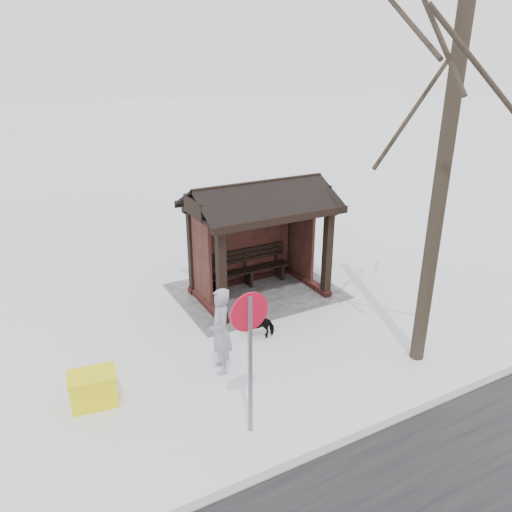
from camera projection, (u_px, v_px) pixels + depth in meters
The scene contains 9 objects.
ground at pixel (259, 294), 13.35m from camera, with size 120.00×120.00×0.00m, color white.
kerb at pixel (408, 415), 8.86m from camera, with size 120.00×0.15×0.06m, color gray.
trampled_patch at pixel (256, 291), 13.51m from camera, with size 4.20×3.20×0.02m, color gray.
bus_shelter at pixel (257, 215), 12.66m from camera, with size 3.60×2.40×3.09m.
tree_near at pixel (461, 42), 8.27m from camera, with size 3.42×3.42×9.03m.
pedestrian at pixel (221, 331), 9.82m from camera, with size 0.66×0.43×1.80m, color #8E889F.
dog at pixel (258, 324), 11.27m from camera, with size 0.33×0.72×0.61m, color black.
grit_bin at pixel (93, 389), 9.05m from camera, with size 0.92×0.70×0.65m.
road_sign at pixel (250, 336), 7.84m from camera, with size 0.67×0.10×2.61m.
Camera 1 is at (5.78, 10.49, 5.97)m, focal length 35.00 mm.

